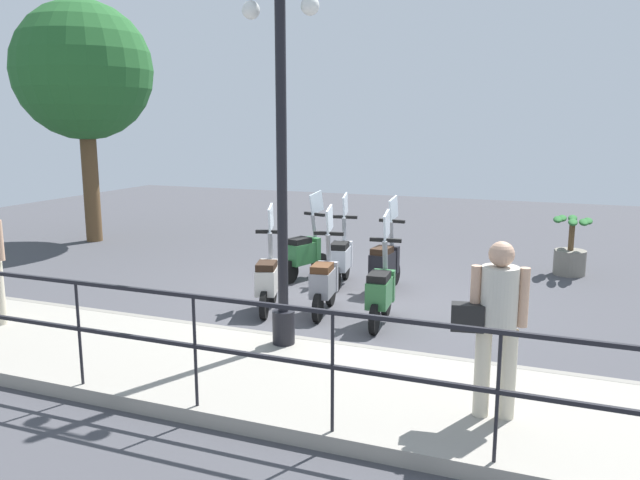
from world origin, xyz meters
TOP-DOWN VIEW (x-y plane):
  - ground_plane at (0.00, 0.00)m, footprint 28.00×28.00m
  - promenade_walkway at (-3.15, 0.00)m, footprint 2.20×20.00m
  - fence_railing at (-4.20, -0.00)m, footprint 0.04×16.03m
  - lamp_post_near at (-2.40, -0.05)m, footprint 0.26×0.90m
  - pedestrian_with_bag at (-3.43, -2.55)m, footprint 0.37×0.64m
  - tree_large at (2.61, 7.10)m, footprint 3.06×3.06m
  - potted_palm at (3.14, -3.22)m, footprint 1.06×0.66m
  - scooter_near_0 at (-0.88, -0.81)m, footprint 1.23×0.44m
  - scooter_near_1 at (-0.68, 0.09)m, footprint 1.23×0.45m
  - scooter_near_2 at (-0.85, 0.90)m, footprint 1.20×0.54m
  - scooter_far_0 at (0.80, -0.40)m, footprint 1.23×0.44m
  - scooter_far_1 at (0.92, 0.40)m, footprint 1.23×0.46m
  - scooter_far_2 at (1.06, 1.13)m, footprint 1.20×0.55m

SIDE VIEW (x-z plane):
  - ground_plane at x=0.00m, z-range 0.00..0.00m
  - promenade_walkway at x=-3.15m, z-range 0.00..0.15m
  - potted_palm at x=3.14m, z-range -0.08..0.97m
  - scooter_near_0 at x=-0.88m, z-range -0.29..1.25m
  - scooter_near_1 at x=-0.68m, z-range -0.29..1.25m
  - scooter_near_2 at x=-0.85m, z-range -0.29..1.25m
  - scooter_far_0 at x=0.80m, z-range -0.29..1.25m
  - scooter_far_1 at x=0.92m, z-range -0.29..1.25m
  - scooter_far_2 at x=1.06m, z-range -0.29..1.25m
  - fence_railing at x=-4.20m, z-range 0.36..1.43m
  - pedestrian_with_bag at x=-3.43m, z-range 0.28..1.87m
  - lamp_post_near at x=-2.40m, z-range -0.09..4.20m
  - tree_large at x=2.61m, z-range 1.13..6.52m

